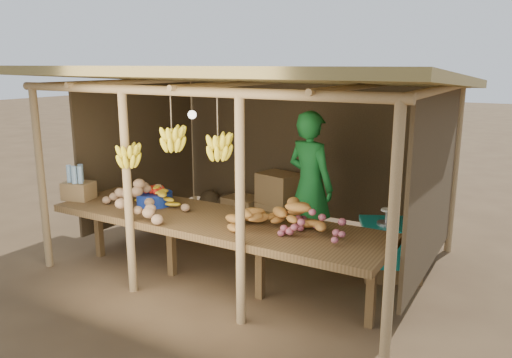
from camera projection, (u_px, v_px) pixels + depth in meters
The scene contains 13 objects.
ground at pixel (256, 258), 6.44m from camera, with size 60.00×60.00×0.00m, color brown.
stall_structure at pixel (256, 109), 6.04m from camera, with size 4.70×3.50×2.43m.
counter at pixel (213, 223), 5.48m from camera, with size 3.90×1.05×0.80m.
potato_heap at pixel (138, 195), 5.71m from camera, with size 1.12×0.67×0.37m, color #A47C54, non-canonical shape.
sweet_potato_heap at pixel (282, 212), 5.07m from camera, with size 1.11×0.67×0.36m, color #C07D31, non-canonical shape.
onion_heap at pixel (319, 219), 4.84m from camera, with size 0.75×0.45×0.35m, color #A5505B, non-canonical shape.
banana_pile at pixel (157, 192), 5.89m from camera, with size 0.57×0.34×0.35m, color gold, non-canonical shape.
tomato_basin at pixel (155, 197), 5.97m from camera, with size 0.43×0.43×0.22m.
bottle_box at pixel (78, 186), 6.20m from camera, with size 0.40×0.34×0.43m.
vendor at pixel (310, 186), 6.28m from camera, with size 0.69×0.45×1.90m, color #186D29.
tarp_crate at pixel (391, 248), 5.84m from camera, with size 0.90×0.85×0.85m.
carton_stack at pixel (266, 205), 7.44m from camera, with size 1.23×0.54×0.88m.
burlap_sacks at pixel (219, 204), 8.08m from camera, with size 0.74×0.39×0.52m.
Camera 1 is at (3.03, -5.23, 2.45)m, focal length 35.00 mm.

